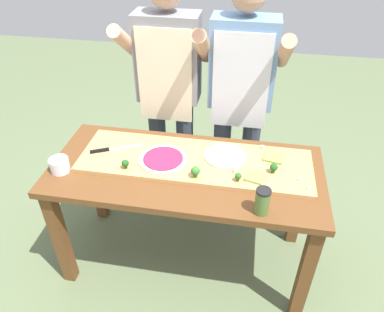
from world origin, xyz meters
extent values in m
plane|color=#60704C|center=(0.00, 0.00, 0.00)|extent=(8.00, 8.00, 0.00)
cube|color=brown|center=(-0.70, -0.28, 0.36)|extent=(0.07, 0.07, 0.73)
cube|color=brown|center=(0.70, -0.28, 0.36)|extent=(0.07, 0.07, 0.73)
cube|color=brown|center=(-0.70, 0.28, 0.36)|extent=(0.07, 0.07, 0.73)
cube|color=brown|center=(0.70, 0.28, 0.36)|extent=(0.07, 0.07, 0.73)
cube|color=brown|center=(0.00, 0.00, 0.75)|extent=(1.53, 0.69, 0.04)
cube|color=tan|center=(0.04, 0.06, 0.78)|extent=(1.31, 0.41, 0.02)
cube|color=#B7BABF|center=(-0.38, 0.10, 0.79)|extent=(0.19, 0.11, 0.00)
cube|color=black|center=(-0.52, 0.04, 0.80)|extent=(0.11, 0.06, 0.02)
cylinder|color=beige|center=(0.21, 0.12, 0.80)|extent=(0.24, 0.24, 0.01)
cylinder|color=silver|center=(0.21, 0.12, 0.80)|extent=(0.20, 0.20, 0.01)
cylinder|color=beige|center=(-0.13, 0.02, 0.80)|extent=(0.27, 0.27, 0.01)
cylinder|color=#9E234C|center=(-0.13, 0.02, 0.80)|extent=(0.23, 0.23, 0.01)
cube|color=#899E4C|center=(0.48, 0.15, 0.80)|extent=(0.13, 0.13, 0.01)
cube|color=#899E4C|center=(0.38, -0.05, 0.80)|extent=(0.12, 0.12, 0.01)
cylinder|color=#2C5915|center=(-0.32, -0.09, 0.80)|extent=(0.02, 0.02, 0.02)
sphere|color=#23561E|center=(-0.32, -0.09, 0.83)|extent=(0.04, 0.04, 0.04)
cylinder|color=#366618|center=(0.30, -0.09, 0.80)|extent=(0.02, 0.02, 0.02)
sphere|color=#2D6623|center=(0.30, -0.09, 0.82)|extent=(0.04, 0.04, 0.04)
cylinder|color=#3F7220|center=(0.07, -0.09, 0.80)|extent=(0.02, 0.02, 0.02)
sphere|color=#38752D|center=(0.07, -0.09, 0.83)|extent=(0.05, 0.05, 0.05)
cylinder|color=#2C5915|center=(0.48, 0.02, 0.80)|extent=(0.02, 0.02, 0.02)
sphere|color=#23561E|center=(0.48, 0.02, 0.83)|extent=(0.04, 0.04, 0.04)
cube|color=silver|center=(0.62, -0.03, 0.80)|extent=(0.02, 0.02, 0.01)
cube|color=silver|center=(0.28, -0.02, 0.80)|extent=(0.02, 0.02, 0.02)
cube|color=white|center=(0.66, -0.09, 0.80)|extent=(0.02, 0.02, 0.01)
cube|color=silver|center=(0.42, 0.23, 0.80)|extent=(0.03, 0.03, 0.02)
cylinder|color=white|center=(-0.68, -0.14, 0.81)|extent=(0.11, 0.11, 0.08)
cylinder|color=white|center=(-0.68, -0.14, 0.79)|extent=(0.09, 0.09, 0.04)
cylinder|color=#517033|center=(0.42, -0.27, 0.83)|extent=(0.07, 0.07, 0.13)
cylinder|color=black|center=(0.42, -0.27, 0.90)|extent=(0.07, 0.07, 0.01)
cylinder|color=#333847|center=(-0.32, 0.57, 0.45)|extent=(0.12, 0.12, 0.90)
cylinder|color=#333847|center=(-0.12, 0.57, 0.45)|extent=(0.12, 0.12, 0.90)
cube|color=gray|center=(-0.22, 0.57, 1.18)|extent=(0.40, 0.20, 0.55)
cube|color=beige|center=(-0.22, 0.46, 1.09)|extent=(0.34, 0.01, 0.60)
cylinder|color=tan|center=(-0.45, 0.47, 1.30)|extent=(0.08, 0.39, 0.31)
cylinder|color=tan|center=(0.01, 0.47, 1.30)|extent=(0.08, 0.39, 0.31)
cylinder|color=#333847|center=(0.15, 0.57, 0.45)|extent=(0.12, 0.12, 0.90)
cylinder|color=#333847|center=(0.35, 0.57, 0.45)|extent=(0.12, 0.12, 0.90)
cube|color=#6689B2|center=(0.25, 0.57, 1.18)|extent=(0.40, 0.20, 0.55)
cube|color=silver|center=(0.25, 0.46, 1.09)|extent=(0.34, 0.01, 0.60)
cylinder|color=tan|center=(0.02, 0.47, 1.30)|extent=(0.08, 0.39, 0.31)
cylinder|color=tan|center=(0.48, 0.47, 1.30)|extent=(0.08, 0.39, 0.31)
camera|label=1|loc=(0.31, -1.59, 2.05)|focal=34.45mm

